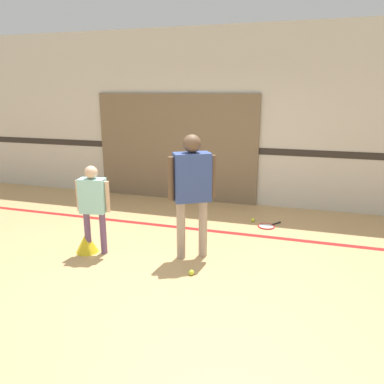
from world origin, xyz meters
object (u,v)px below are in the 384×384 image
tennis_ball_by_spare_racket (253,220)px  training_cone (87,242)px  person_instructor (192,184)px  person_student_left (93,200)px  tennis_ball_near_instructor (191,272)px  racket_spare_on_floor (267,226)px

tennis_ball_by_spare_racket → training_cone: training_cone is taller
person_instructor → person_student_left: (-1.25, -0.25, -0.25)m
person_instructor → tennis_ball_near_instructor: (0.14, -0.48, -0.95)m
racket_spare_on_floor → tennis_ball_by_spare_racket: (-0.25, 0.16, 0.02)m
tennis_ball_by_spare_racket → racket_spare_on_floor: bearing=-33.2°
tennis_ball_by_spare_racket → tennis_ball_near_instructor: bearing=-101.8°
tennis_ball_near_instructor → training_cone: size_ratio=0.22×
training_cone → tennis_ball_near_instructor: bearing=-8.0°
tennis_ball_by_spare_racket → training_cone: bearing=-136.8°
racket_spare_on_floor → training_cone: 2.78m
racket_spare_on_floor → tennis_ball_by_spare_racket: 0.30m
training_cone → person_instructor: bearing=11.0°
person_student_left → tennis_ball_by_spare_racket: person_student_left is taller
person_student_left → person_instructor: bearing=2.6°
person_instructor → tennis_ball_near_instructor: person_instructor is taller
racket_spare_on_floor → person_student_left: bearing=166.6°
person_instructor → person_student_left: 1.30m
racket_spare_on_floor → training_cone: training_cone is taller
tennis_ball_near_instructor → tennis_ball_by_spare_racket: 2.10m
person_instructor → tennis_ball_by_spare_racket: person_instructor is taller
training_cone → person_student_left: bearing=5.8°
person_student_left → racket_spare_on_floor: bearing=29.9°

